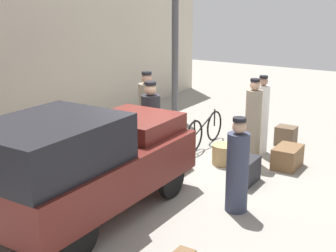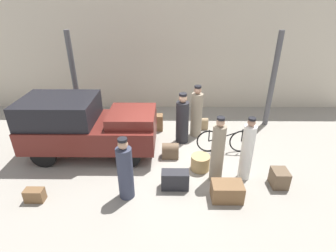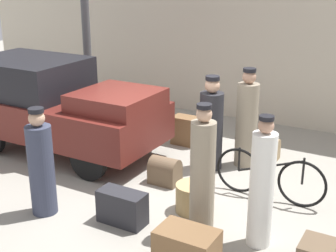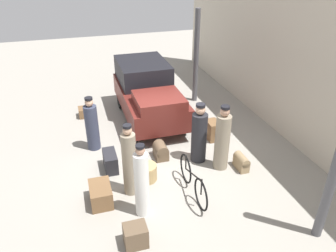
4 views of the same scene
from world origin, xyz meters
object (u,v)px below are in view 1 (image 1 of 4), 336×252
(truck, at_px, (83,161))
(porter_lifting_near_truck, at_px, (147,113))
(porter_with_bicycle, at_px, (151,123))
(suitcase_small_leather, at_px, (287,157))
(trunk_wicker_pale, at_px, (286,136))
(wicker_basket, at_px, (224,154))
(suitcase_tan_flat, at_px, (246,171))
(conductor_in_dark_uniform, at_px, (253,125))
(porter_carrying_trunk, at_px, (261,117))
(trunk_umber_medium, at_px, (179,160))
(trunk_large_brown, at_px, (94,149))
(porter_standing_middle, at_px, (237,169))
(trunk_barrel_dark, at_px, (136,133))
(bicycle, at_px, (205,130))

(truck, xyz_separation_m, porter_lifting_near_truck, (3.50, 1.15, -0.14))
(porter_with_bicycle, xyz_separation_m, suitcase_small_leather, (0.99, -2.82, -0.55))
(truck, height_order, trunk_wicker_pale, truck)
(wicker_basket, bearing_deg, suitcase_tan_flat, -131.75)
(conductor_in_dark_uniform, bearing_deg, porter_carrying_trunk, 8.09)
(wicker_basket, relative_size, trunk_umber_medium, 1.07)
(truck, bearing_deg, wicker_basket, -14.54)
(suitcase_small_leather, xyz_separation_m, trunk_large_brown, (-1.94, 3.67, 0.07))
(wicker_basket, relative_size, suitcase_small_leather, 0.71)
(suitcase_tan_flat, bearing_deg, truck, 147.86)
(conductor_in_dark_uniform, bearing_deg, trunk_umber_medium, 138.10)
(conductor_in_dark_uniform, distance_m, porter_standing_middle, 2.39)
(porter_carrying_trunk, xyz_separation_m, trunk_barrel_dark, (-0.87, 2.92, -0.62))
(trunk_wicker_pale, bearing_deg, bicycle, 124.47)
(suitcase_tan_flat, bearing_deg, conductor_in_dark_uniform, 17.46)
(porter_carrying_trunk, bearing_deg, trunk_umber_medium, 153.97)
(porter_with_bicycle, xyz_separation_m, trunk_large_brown, (-0.95, 0.85, -0.49))
(trunk_wicker_pale, bearing_deg, trunk_barrel_dark, 117.67)
(porter_carrying_trunk, distance_m, porter_standing_middle, 3.18)
(porter_standing_middle, relative_size, trunk_large_brown, 2.77)
(trunk_wicker_pale, bearing_deg, porter_with_bicycle, 136.78)
(porter_with_bicycle, xyz_separation_m, suitcase_tan_flat, (-0.27, -2.42, -0.54))
(trunk_umber_medium, bearing_deg, suitcase_tan_flat, -84.99)
(porter_standing_middle, xyz_separation_m, suitcase_small_leather, (2.46, -0.08, -0.52))
(suitcase_small_leather, relative_size, trunk_umber_medium, 1.50)
(wicker_basket, distance_m, porter_with_bicycle, 1.76)
(wicker_basket, height_order, porter_lifting_near_truck, porter_lifting_near_truck)
(wicker_basket, bearing_deg, trunk_barrel_dark, 83.72)
(porter_with_bicycle, height_order, conductor_in_dark_uniform, conductor_in_dark_uniform)
(porter_with_bicycle, distance_m, suitcase_small_leather, 3.04)
(porter_lifting_near_truck, bearing_deg, trunk_wicker_pale, -54.72)
(conductor_in_dark_uniform, height_order, trunk_wicker_pale, conductor_in_dark_uniform)
(porter_with_bicycle, distance_m, suitcase_tan_flat, 2.49)
(suitcase_tan_flat, distance_m, trunk_large_brown, 3.34)
(porter_lifting_near_truck, bearing_deg, porter_with_bicycle, -138.37)
(truck, bearing_deg, trunk_large_brown, 37.22)
(truck, xyz_separation_m, conductor_in_dark_uniform, (3.82, -1.37, -0.11))
(porter_with_bicycle, xyz_separation_m, porter_lifting_near_truck, (0.50, 0.45, 0.06))
(wicker_basket, bearing_deg, conductor_in_dark_uniform, -52.40)
(trunk_wicker_pale, relative_size, suitcase_small_leather, 0.62)
(porter_with_bicycle, relative_size, porter_standing_middle, 1.05)
(porter_with_bicycle, height_order, trunk_barrel_dark, porter_with_bicycle)
(bicycle, distance_m, trunk_umber_medium, 1.76)
(porter_carrying_trunk, height_order, trunk_wicker_pale, porter_carrying_trunk)
(porter_carrying_trunk, bearing_deg, conductor_in_dark_uniform, -171.91)
(conductor_in_dark_uniform, relative_size, porter_standing_middle, 1.14)
(porter_standing_middle, distance_m, suitcase_tan_flat, 1.34)
(porter_carrying_trunk, height_order, conductor_in_dark_uniform, conductor_in_dark_uniform)
(trunk_large_brown, distance_m, trunk_barrel_dark, 1.70)
(porter_standing_middle, height_order, trunk_umber_medium, porter_standing_middle)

